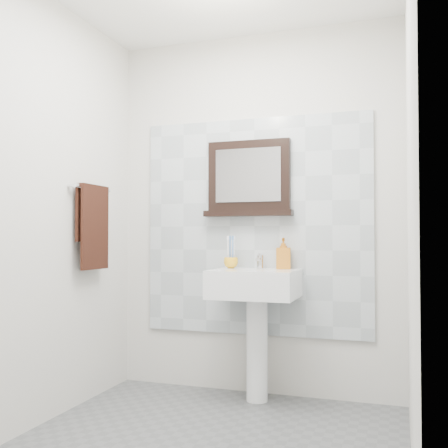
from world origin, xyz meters
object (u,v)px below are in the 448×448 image
Objects in this scene: framed_mirror at (249,180)px; hand_towel at (93,220)px; pedestal_sink at (255,298)px; toothbrush_cup at (231,263)px; soap_dispenser at (283,253)px.

framed_mirror is 1.09m from hand_towel.
pedestal_sink is 0.32m from toothbrush_cup.
soap_dispenser is 0.38× the size of hand_towel.
framed_mirror is (0.10, 0.08, 0.57)m from toothbrush_cup.
hand_towel reaches higher than pedestal_sink.
pedestal_sink is at bearing 18.78° from hand_towel.
hand_towel is at bearing -149.85° from framed_mirror.
pedestal_sink is 1.75× the size of hand_towel.
framed_mirror is (-0.09, 0.19, 0.79)m from pedestal_sink.
framed_mirror reaches higher than toothbrush_cup.
pedestal_sink is at bearing -63.15° from framed_mirror.
soap_dispenser is 0.56m from framed_mirror.
hand_towel is (-1.00, -0.34, 0.51)m from pedestal_sink.
pedestal_sink is 0.36m from soap_dispenser.
soap_dispenser is at bearing -9.73° from framed_mirror.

